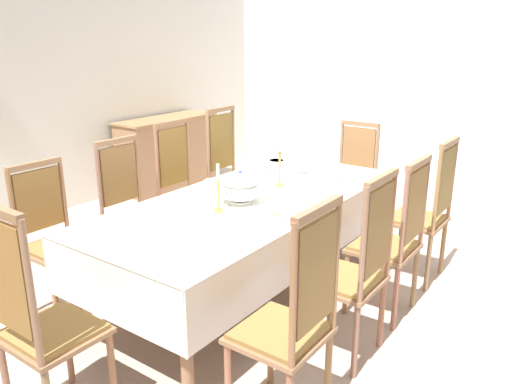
# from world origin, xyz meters

# --- Properties ---
(ground) EXTENTS (7.54, 5.97, 0.04)m
(ground) POSITION_xyz_m (0.00, 0.00, -0.02)
(ground) COLOR #BCA99A
(back_wall) EXTENTS (7.54, 0.08, 3.02)m
(back_wall) POSITION_xyz_m (0.00, 3.02, 1.51)
(back_wall) COLOR silver
(back_wall) RESTS_ON ground
(right_wall) EXTENTS (0.08, 5.97, 3.02)m
(right_wall) POSITION_xyz_m (3.81, 0.00, 1.51)
(right_wall) COLOR silver
(right_wall) RESTS_ON ground
(dining_table) EXTENTS (2.64, 1.15, 0.76)m
(dining_table) POSITION_xyz_m (0.00, 0.09, 0.69)
(dining_table) COLOR #92674A
(dining_table) RESTS_ON ground
(tablecloth) EXTENTS (2.66, 1.17, 0.38)m
(tablecloth) POSITION_xyz_m (0.00, 0.09, 0.67)
(tablecloth) COLOR white
(tablecloth) RESTS_ON dining_table
(chair_south_a) EXTENTS (0.44, 0.42, 1.20)m
(chair_south_a) POSITION_xyz_m (-1.01, -0.89, 0.60)
(chair_south_a) COLOR #9C6449
(chair_south_a) RESTS_ON ground
(chair_north_a) EXTENTS (0.44, 0.42, 1.08)m
(chair_north_a) POSITION_xyz_m (-1.01, 1.07, 0.56)
(chair_north_a) COLOR #996149
(chair_north_a) RESTS_ON ground
(chair_south_b) EXTENTS (0.44, 0.42, 1.18)m
(chair_south_b) POSITION_xyz_m (-0.30, -0.89, 0.60)
(chair_south_b) COLOR olive
(chair_south_b) RESTS_ON ground
(chair_north_b) EXTENTS (0.44, 0.42, 1.13)m
(chair_north_b) POSITION_xyz_m (-0.30, 1.07, 0.58)
(chair_north_b) COLOR #9A6A42
(chair_north_b) RESTS_ON ground
(chair_south_c) EXTENTS (0.44, 0.42, 1.14)m
(chair_south_c) POSITION_xyz_m (0.31, -0.89, 0.59)
(chair_south_c) COLOR #956D44
(chair_south_c) RESTS_ON ground
(chair_north_c) EXTENTS (0.44, 0.42, 1.19)m
(chair_north_c) POSITION_xyz_m (0.31, 1.07, 0.60)
(chair_north_c) COLOR #9A7046
(chair_north_c) RESTS_ON ground
(chair_south_d) EXTENTS (0.44, 0.42, 1.16)m
(chair_south_d) POSITION_xyz_m (0.99, -0.89, 0.59)
(chair_south_d) COLOR #8C6A50
(chair_south_d) RESTS_ON ground
(chair_north_d) EXTENTS (0.44, 0.42, 1.23)m
(chair_north_d) POSITION_xyz_m (0.99, 1.08, 0.62)
(chair_north_d) COLOR #8E6F4A
(chair_north_d) RESTS_ON ground
(chair_head_west) EXTENTS (0.42, 0.44, 1.21)m
(chair_head_west) POSITION_xyz_m (-1.73, 0.09, 0.61)
(chair_head_west) COLOR #92624C
(chair_head_west) RESTS_ON ground
(chair_head_east) EXTENTS (0.42, 0.44, 1.08)m
(chair_head_east) POSITION_xyz_m (1.72, 0.09, 0.57)
(chair_head_east) COLOR #966E55
(chair_head_east) RESTS_ON ground
(soup_tureen) EXTENTS (0.30, 0.30, 0.24)m
(soup_tureen) POSITION_xyz_m (-0.14, 0.09, 0.88)
(soup_tureen) COLOR white
(soup_tureen) RESTS_ON tablecloth
(candlestick_west) EXTENTS (0.07, 0.07, 0.33)m
(candlestick_west) POSITION_xyz_m (-0.37, 0.09, 0.89)
(candlestick_west) COLOR gold
(candlestick_west) RESTS_ON tablecloth
(candlestick_east) EXTENTS (0.07, 0.07, 0.39)m
(candlestick_east) POSITION_xyz_m (0.37, 0.09, 0.92)
(candlestick_east) COLOR gold
(candlestick_east) RESTS_ON tablecloth
(bowl_near_left) EXTENTS (0.18, 0.18, 0.03)m
(bowl_near_left) POSITION_xyz_m (0.12, 0.54, 0.78)
(bowl_near_left) COLOR white
(bowl_near_left) RESTS_ON tablecloth
(bowl_near_right) EXTENTS (0.14, 0.14, 0.03)m
(bowl_near_right) POSITION_xyz_m (-0.10, -0.30, 0.78)
(bowl_near_right) COLOR white
(bowl_near_right) RESTS_ON tablecloth
(bowl_far_left) EXTENTS (0.16, 0.16, 0.04)m
(bowl_far_left) POSITION_xyz_m (0.97, 0.52, 0.78)
(bowl_far_left) COLOR white
(bowl_far_left) RESTS_ON tablecloth
(spoon_primary) EXTENTS (0.06, 0.17, 0.01)m
(spoon_primary) POSITION_xyz_m (0.25, 0.56, 0.77)
(spoon_primary) COLOR gold
(spoon_primary) RESTS_ON tablecloth
(spoon_secondary) EXTENTS (0.05, 0.18, 0.01)m
(spoon_secondary) POSITION_xyz_m (-0.20, -0.28, 0.77)
(spoon_secondary) COLOR gold
(spoon_secondary) RESTS_ON tablecloth
(sideboard) EXTENTS (1.44, 0.48, 0.90)m
(sideboard) POSITION_xyz_m (1.73, 2.71, 0.45)
(sideboard) COLOR #946B4B
(sideboard) RESTS_ON ground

